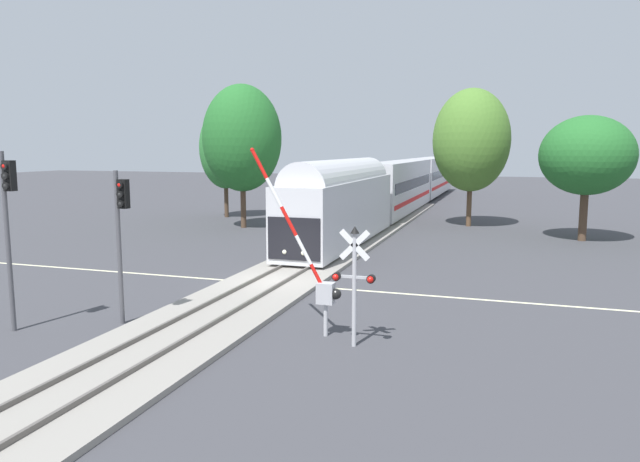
{
  "coord_description": "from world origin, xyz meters",
  "views": [
    {
      "loc": [
        10.26,
        -24.51,
        6.17
      ],
      "look_at": [
        1.05,
        3.67,
        2.0
      ],
      "focal_mm": 33.24,
      "sensor_mm": 36.0,
      "label": 1
    }
  ],
  "objects_px": {
    "commuter_train": "(400,184)",
    "crossing_signal_mast": "(354,274)",
    "pine_left_background": "(225,148)",
    "maple_right_background": "(587,156)",
    "oak_behind_train": "(242,138)",
    "crossing_gate_near": "(317,276)",
    "traffic_signal_near_left": "(8,213)",
    "traffic_signal_median": "(121,222)",
    "elm_centre_background": "(471,140)"
  },
  "relations": [
    {
      "from": "traffic_signal_near_left",
      "to": "traffic_signal_median",
      "type": "bearing_deg",
      "value": 32.12
    },
    {
      "from": "commuter_train",
      "to": "crossing_signal_mast",
      "type": "height_order",
      "value": "commuter_train"
    },
    {
      "from": "maple_right_background",
      "to": "traffic_signal_median",
      "type": "bearing_deg",
      "value": -124.14
    },
    {
      "from": "commuter_train",
      "to": "crossing_signal_mast",
      "type": "bearing_deg",
      "value": -81.57
    },
    {
      "from": "traffic_signal_median",
      "to": "crossing_signal_mast",
      "type": "bearing_deg",
      "value": 1.21
    },
    {
      "from": "commuter_train",
      "to": "crossing_signal_mast",
      "type": "relative_size",
      "value": 16.07
    },
    {
      "from": "elm_centre_background",
      "to": "maple_right_background",
      "type": "distance_m",
      "value": 9.45
    },
    {
      "from": "oak_behind_train",
      "to": "elm_centre_background",
      "type": "bearing_deg",
      "value": 20.72
    },
    {
      "from": "pine_left_background",
      "to": "crossing_signal_mast",
      "type": "bearing_deg",
      "value": -56.8
    },
    {
      "from": "oak_behind_train",
      "to": "maple_right_background",
      "type": "bearing_deg",
      "value": 2.46
    },
    {
      "from": "traffic_signal_near_left",
      "to": "oak_behind_train",
      "type": "distance_m",
      "value": 26.9
    },
    {
      "from": "traffic_signal_near_left",
      "to": "maple_right_background",
      "type": "relative_size",
      "value": 0.73
    },
    {
      "from": "crossing_signal_mast",
      "to": "oak_behind_train",
      "type": "distance_m",
      "value": 29.18
    },
    {
      "from": "commuter_train",
      "to": "maple_right_background",
      "type": "xyz_separation_m",
      "value": [
        14.78,
        -13.07,
        2.93
      ]
    },
    {
      "from": "crossing_gate_near",
      "to": "maple_right_background",
      "type": "height_order",
      "value": "maple_right_background"
    },
    {
      "from": "traffic_signal_near_left",
      "to": "oak_behind_train",
      "type": "bearing_deg",
      "value": 98.77
    },
    {
      "from": "traffic_signal_median",
      "to": "elm_centre_background",
      "type": "relative_size",
      "value": 0.5
    },
    {
      "from": "crossing_signal_mast",
      "to": "crossing_gate_near",
      "type": "bearing_deg",
      "value": 153.02
    },
    {
      "from": "crossing_gate_near",
      "to": "maple_right_background",
      "type": "relative_size",
      "value": 0.74
    },
    {
      "from": "elm_centre_background",
      "to": "traffic_signal_median",
      "type": "bearing_deg",
      "value": -107.24
    },
    {
      "from": "commuter_train",
      "to": "oak_behind_train",
      "type": "distance_m",
      "value": 17.6
    },
    {
      "from": "traffic_signal_near_left",
      "to": "oak_behind_train",
      "type": "relative_size",
      "value": 0.55
    },
    {
      "from": "crossing_gate_near",
      "to": "pine_left_background",
      "type": "relative_size",
      "value": 0.63
    },
    {
      "from": "commuter_train",
      "to": "crossing_gate_near",
      "type": "distance_m",
      "value": 38.02
    },
    {
      "from": "traffic_signal_median",
      "to": "maple_right_background",
      "type": "relative_size",
      "value": 0.65
    },
    {
      "from": "commuter_train",
      "to": "traffic_signal_median",
      "type": "relative_size",
      "value": 11.3
    },
    {
      "from": "oak_behind_train",
      "to": "crossing_signal_mast",
      "type": "bearing_deg",
      "value": -57.81
    },
    {
      "from": "crossing_gate_near",
      "to": "crossing_signal_mast",
      "type": "height_order",
      "value": "crossing_gate_near"
    },
    {
      "from": "maple_right_background",
      "to": "oak_behind_train",
      "type": "relative_size",
      "value": 0.76
    },
    {
      "from": "pine_left_background",
      "to": "crossing_gate_near",
      "type": "bearing_deg",
      "value": -58.12
    },
    {
      "from": "traffic_signal_near_left",
      "to": "elm_centre_background",
      "type": "bearing_deg",
      "value": 69.0
    },
    {
      "from": "commuter_train",
      "to": "pine_left_background",
      "type": "height_order",
      "value": "pine_left_background"
    },
    {
      "from": "pine_left_background",
      "to": "commuter_train",
      "type": "bearing_deg",
      "value": 29.93
    },
    {
      "from": "maple_right_background",
      "to": "crossing_signal_mast",
      "type": "bearing_deg",
      "value": -109.63
    },
    {
      "from": "commuter_train",
      "to": "pine_left_background",
      "type": "xyz_separation_m",
      "value": [
        -14.16,
        -8.15,
        3.41
      ]
    },
    {
      "from": "commuter_train",
      "to": "oak_behind_train",
      "type": "xyz_separation_m",
      "value": [
        -9.65,
        -14.12,
        4.17
      ]
    },
    {
      "from": "maple_right_background",
      "to": "oak_behind_train",
      "type": "xyz_separation_m",
      "value": [
        -24.43,
        -1.05,
        1.24
      ]
    },
    {
      "from": "crossing_signal_mast",
      "to": "oak_behind_train",
      "type": "xyz_separation_m",
      "value": [
        -15.35,
        24.39,
        4.57
      ]
    },
    {
      "from": "pine_left_background",
      "to": "oak_behind_train",
      "type": "bearing_deg",
      "value": -52.92
    },
    {
      "from": "crossing_signal_mast",
      "to": "maple_right_background",
      "type": "height_order",
      "value": "maple_right_background"
    },
    {
      "from": "traffic_signal_near_left",
      "to": "maple_right_background",
      "type": "height_order",
      "value": "maple_right_background"
    },
    {
      "from": "crossing_gate_near",
      "to": "traffic_signal_median",
      "type": "bearing_deg",
      "value": -172.45
    },
    {
      "from": "elm_centre_background",
      "to": "pine_left_background",
      "type": "xyz_separation_m",
      "value": [
        -21.15,
        -0.32,
        -0.62
      ]
    },
    {
      "from": "traffic_signal_median",
      "to": "pine_left_background",
      "type": "bearing_deg",
      "value": 110.76
    },
    {
      "from": "traffic_signal_median",
      "to": "pine_left_background",
      "type": "height_order",
      "value": "pine_left_background"
    },
    {
      "from": "crossing_gate_near",
      "to": "traffic_signal_median",
      "type": "xyz_separation_m",
      "value": [
        -6.85,
        -0.91,
        1.61
      ]
    },
    {
      "from": "commuter_train",
      "to": "crossing_signal_mast",
      "type": "distance_m",
      "value": 38.93
    },
    {
      "from": "maple_right_background",
      "to": "pine_left_background",
      "type": "bearing_deg",
      "value": 170.35
    },
    {
      "from": "commuter_train",
      "to": "elm_centre_background",
      "type": "height_order",
      "value": "elm_centre_background"
    },
    {
      "from": "crossing_gate_near",
      "to": "maple_right_background",
      "type": "distance_m",
      "value": 27.09
    }
  ]
}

